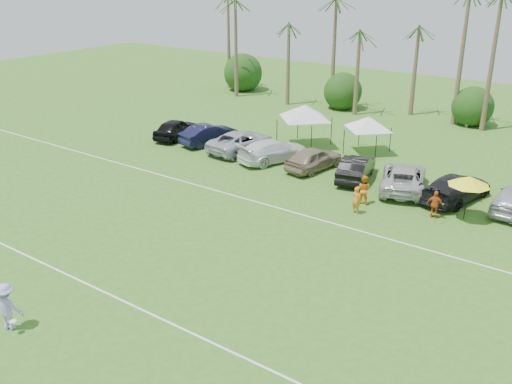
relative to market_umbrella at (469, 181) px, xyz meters
The scene contains 27 objects.
ground 22.20m from the market_umbrella, 121.85° to the right, with size 120.00×120.00×0.00m, color #36671F.
field_lines 16.03m from the market_umbrella, 137.28° to the right, with size 80.00×12.10×0.01m.
palm_tree_0 39.11m from the market_umbrella, 150.25° to the left, with size 2.40×2.40×8.90m.
palm_tree_1 35.04m from the market_umbrella, 146.12° to the left, with size 2.40×2.40×9.90m.
palm_tree_2 31.27m from the market_umbrella, 140.88° to the left, with size 2.40×2.40×10.90m.
palm_tree_4 25.34m from the market_umbrella, 129.14° to the left, with size 2.40×2.40×8.90m.
palm_tree_5 23.30m from the market_umbrella, 121.21° to the left, with size 2.40×2.40×9.90m.
palm_tree_6 21.84m from the market_umbrella, 111.70° to the left, with size 2.40×2.40×10.90m.
palm_tree_7 21.07m from the market_umbrella, 100.75° to the left, with size 2.40×2.40×11.90m.
bush_tree_0 36.73m from the market_umbrella, 146.57° to the left, with size 4.00×4.00×4.00m.
bush_tree_1 26.86m from the market_umbrella, 131.10° to the left, with size 4.00×4.00×4.00m.
bush_tree_2 21.02m from the market_umbrella, 105.61° to the left, with size 4.00×4.00×4.00m.
sideline_player_a 6.13m from the market_umbrella, 152.28° to the right, with size 0.59×0.38×1.61m, color orange.
sideline_player_b 5.87m from the market_umbrella, 167.49° to the right, with size 0.85×0.66×1.75m, color orange.
sideline_player_c 2.21m from the market_umbrella, 151.10° to the right, with size 0.93×0.39×1.59m, color #D35317.
canopy_tent_left 15.76m from the market_umbrella, 155.64° to the left, with size 4.69×4.69×3.80m.
canopy_tent_right 12.35m from the market_umbrella, 141.16° to the left, with size 3.98×3.98×3.23m.
market_umbrella is the anchor object (origin of this frame).
frisbee_player 23.54m from the market_umbrella, 118.55° to the right, with size 1.46×1.17×1.98m.
parked_car_0 24.05m from the market_umbrella, behind, with size 1.87×4.64×1.58m, color black.
parked_car_1 20.88m from the market_umbrella, behind, with size 1.67×4.80×1.58m, color black.
parked_car_2 17.67m from the market_umbrella, behind, with size 2.62×5.69×1.58m, color #B3B8C2.
parked_car_3 14.43m from the market_umbrella, behind, with size 2.21×5.45×1.58m, color white.
parked_car_4 11.29m from the market_umbrella, 168.50° to the left, with size 1.87×4.64×1.58m, color gray.
parked_car_5 8.17m from the market_umbrella, 164.45° to the left, with size 1.67×4.80×1.58m, color black.
parked_car_6 5.24m from the market_umbrella, 153.76° to the left, with size 2.62×5.69×1.58m, color #B9B9B9.
parked_car_7 3.13m from the market_umbrella, 117.64° to the left, with size 2.21×5.45×1.58m, color black.
Camera 1 is at (19.09, -11.44, 13.31)m, focal length 40.00 mm.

